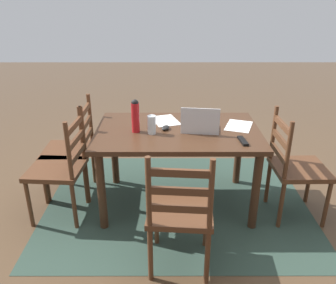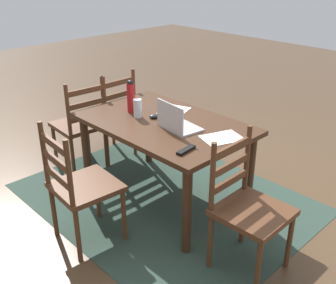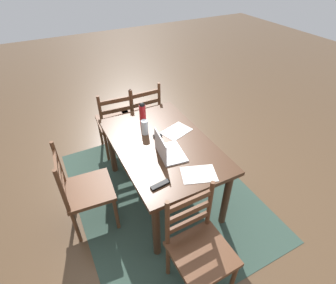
# 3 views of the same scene
# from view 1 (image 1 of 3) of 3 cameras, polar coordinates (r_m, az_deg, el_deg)

# --- Properties ---
(ground_plane) EXTENTS (14.00, 14.00, 0.00)m
(ground_plane) POSITION_cam_1_polar(r_m,az_deg,el_deg) (3.34, 1.48, -9.82)
(ground_plane) COLOR brown
(area_rug) EXTENTS (2.41, 1.87, 0.01)m
(area_rug) POSITION_cam_1_polar(r_m,az_deg,el_deg) (3.34, 1.48, -9.78)
(area_rug) COLOR #2D4238
(area_rug) RESTS_ON ground
(dining_table) EXTENTS (1.41, 0.91, 0.74)m
(dining_table) POSITION_cam_1_polar(r_m,az_deg,el_deg) (3.03, 1.61, 0.33)
(dining_table) COLOR #422819
(dining_table) RESTS_ON ground
(chair_right_far) EXTENTS (0.47, 0.47, 0.95)m
(chair_right_far) POSITION_cam_1_polar(r_m,az_deg,el_deg) (3.08, -17.20, -4.09)
(chair_right_far) COLOR #56331E
(chair_right_far) RESTS_ON ground
(chair_far_head) EXTENTS (0.47, 0.47, 0.95)m
(chair_far_head) POSITION_cam_1_polar(r_m,az_deg,el_deg) (2.40, 2.02, -11.44)
(chair_far_head) COLOR #56331E
(chair_far_head) RESTS_ON ground
(chair_left_far) EXTENTS (0.45, 0.45, 0.95)m
(chair_left_far) POSITION_cam_1_polar(r_m,az_deg,el_deg) (3.14, 20.16, -3.99)
(chair_left_far) COLOR #56331E
(chair_left_far) RESTS_ON ground
(chair_right_near) EXTENTS (0.44, 0.44, 0.95)m
(chair_right_near) POSITION_cam_1_polar(r_m,az_deg,el_deg) (3.39, -15.53, -1.24)
(chair_right_near) COLOR #56331E
(chair_right_near) RESTS_ON ground
(laptop) EXTENTS (0.35, 0.26, 0.23)m
(laptop) POSITION_cam_1_polar(r_m,az_deg,el_deg) (2.95, 5.30, 2.77)
(laptop) COLOR silver
(laptop) RESTS_ON dining_table
(water_bottle) EXTENTS (0.07, 0.07, 0.28)m
(water_bottle) POSITION_cam_1_polar(r_m,az_deg,el_deg) (2.91, -5.38, 4.39)
(water_bottle) COLOR red
(water_bottle) RESTS_ON dining_table
(drinking_glass) EXTENTS (0.07, 0.07, 0.16)m
(drinking_glass) POSITION_cam_1_polar(r_m,az_deg,el_deg) (2.89, -2.71, 2.85)
(drinking_glass) COLOR silver
(drinking_glass) RESTS_ON dining_table
(computer_mouse) EXTENTS (0.09, 0.12, 0.03)m
(computer_mouse) POSITION_cam_1_polar(r_m,az_deg,el_deg) (2.99, -0.42, 2.33)
(computer_mouse) COLOR black
(computer_mouse) RESTS_ON dining_table
(tv_remote) EXTENTS (0.06, 0.17, 0.02)m
(tv_remote) POSITION_cam_1_polar(r_m,az_deg,el_deg) (2.81, 12.20, 0.18)
(tv_remote) COLOR black
(tv_remote) RESTS_ON dining_table
(paper_stack_left) EXTENTS (0.29, 0.35, 0.00)m
(paper_stack_left) POSITION_cam_1_polar(r_m,az_deg,el_deg) (3.20, -0.42, 3.54)
(paper_stack_left) COLOR white
(paper_stack_left) RESTS_ON dining_table
(paper_stack_right) EXTENTS (0.30, 0.35, 0.00)m
(paper_stack_right) POSITION_cam_1_polar(r_m,az_deg,el_deg) (3.13, 11.54, 2.60)
(paper_stack_right) COLOR white
(paper_stack_right) RESTS_ON dining_table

